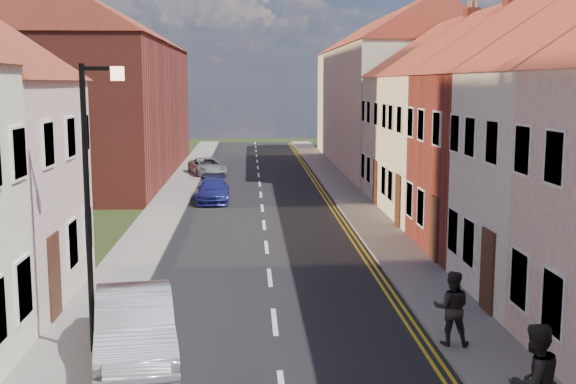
{
  "coord_description": "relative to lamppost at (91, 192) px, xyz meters",
  "views": [
    {
      "loc": [
        -0.58,
        5.24,
        5.74
      ],
      "look_at": [
        0.62,
        27.35,
        2.38
      ],
      "focal_mm": 45.0,
      "sensor_mm": 36.0,
      "label": 1
    }
  ],
  "objects": [
    {
      "name": "lamppost",
      "position": [
        0.0,
        0.0,
        0.0
      ],
      "size": [
        0.88,
        0.15,
        6.0
      ],
      "color": "black",
      "rests_on": "pavement_left"
    },
    {
      "name": "cottage_r_white_far",
      "position": [
        13.11,
        14.3,
        0.94
      ],
      "size": [
        8.3,
        5.2,
        9.0
      ],
      "color": "beige",
      "rests_on": "ground"
    },
    {
      "name": "car_distant",
      "position": [
        0.61,
        30.0,
        -2.98
      ],
      "size": [
        2.81,
        4.33,
        1.11
      ],
      "primitive_type": "imported",
      "rotation": [
        0.0,
        0.0,
        0.26
      ],
      "color": "#9FA2A6",
      "rests_on": "ground"
    },
    {
      "name": "car_far",
      "position": [
        1.47,
        19.96,
        -2.98
      ],
      "size": [
        1.59,
        3.84,
        1.11
      ],
      "primitive_type": "imported",
      "rotation": [
        0.0,
        0.0,
        0.01
      ],
      "color": "navy",
      "rests_on": "ground"
    },
    {
      "name": "car_mid",
      "position": [
        0.84,
        -0.27,
        -2.8
      ],
      "size": [
        2.3,
        4.67,
        1.47
      ],
      "primitive_type": "imported",
      "rotation": [
        0.0,
        0.0,
        0.17
      ],
      "color": "#B0B2B8",
      "rests_on": "ground"
    },
    {
      "name": "pedestrian_right_b",
      "position": [
        7.57,
        0.01,
        -2.6
      ],
      "size": [
        0.91,
        0.78,
        1.63
      ],
      "primitive_type": "imported",
      "rotation": [
        0.0,
        0.0,
        2.92
      ],
      "color": "black",
      "rests_on": "pavement_right"
    },
    {
      "name": "cottage_r_pink",
      "position": [
        13.11,
        8.9,
        0.94
      ],
      "size": [
        8.3,
        6.0,
        9.0
      ],
      "color": "maroon",
      "rests_on": "ground"
    },
    {
      "name": "road",
      "position": [
        3.81,
        10.0,
        -3.53
      ],
      "size": [
        7.0,
        90.0,
        0.02
      ],
      "primitive_type": "cube",
      "color": "black",
      "rests_on": "ground"
    },
    {
      "name": "block_left_far",
      "position": [
        -5.49,
        30.0,
        1.76
      ],
      "size": [
        8.3,
        24.2,
        10.5
      ],
      "color": "maroon",
      "rests_on": "ground"
    },
    {
      "name": "cottage_r_cream_far",
      "position": [
        13.11,
        19.7,
        0.94
      ],
      "size": [
        8.3,
        6.0,
        9.0
      ],
      "color": "beige",
      "rests_on": "ground"
    },
    {
      "name": "pavement_right",
      "position": [
        8.21,
        10.0,
        -3.48
      ],
      "size": [
        1.8,
        90.0,
        0.12
      ],
      "primitive_type": "cube",
      "color": "gray",
      "rests_on": "ground"
    },
    {
      "name": "pavement_left",
      "position": [
        -0.59,
        10.0,
        -3.48
      ],
      "size": [
        1.8,
        90.0,
        0.12
      ],
      "primitive_type": "cube",
      "color": "gray",
      "rests_on": "ground"
    },
    {
      "name": "pedestrian_right",
      "position": [
        7.69,
        -4.22,
        -2.46
      ],
      "size": [
        1.12,
        0.99,
        1.91
      ],
      "primitive_type": "imported",
      "rotation": [
        0.0,
        0.0,
        3.48
      ],
      "color": "black",
      "rests_on": "pavement_right"
    },
    {
      "name": "block_right_far",
      "position": [
        13.11,
        35.0,
        1.76
      ],
      "size": [
        8.3,
        24.2,
        10.5
      ],
      "color": "beige",
      "rests_on": "ground"
    }
  ]
}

